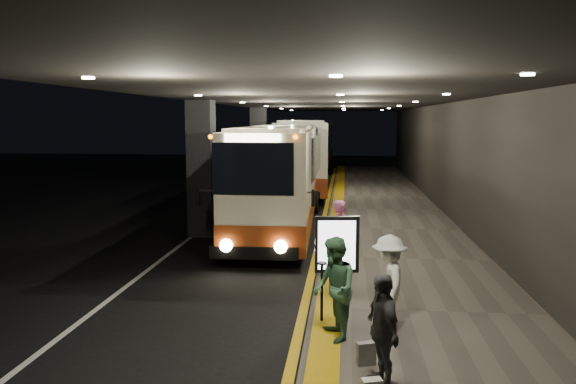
{
  "coord_description": "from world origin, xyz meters",
  "views": [
    {
      "loc": [
        3.14,
        -13.75,
        3.8
      ],
      "look_at": [
        1.5,
        2.26,
        1.7
      ],
      "focal_mm": 35.0,
      "sensor_mm": 36.0,
      "label": 1
    }
  ],
  "objects_px": {
    "coach_second": "(303,158)",
    "passenger_waiting_white": "(389,282)",
    "coach_third": "(315,146)",
    "passenger_boarding": "(341,236)",
    "passenger_waiting_green": "(334,289)",
    "passenger_waiting_grey": "(382,330)",
    "info_sign": "(337,246)",
    "coach_main": "(279,182)",
    "bag_polka": "(366,353)",
    "stanchion_post": "(322,292)"
  },
  "relations": [
    {
      "from": "info_sign",
      "to": "bag_polka",
      "type": "bearing_deg",
      "value": -87.01
    },
    {
      "from": "coach_third",
      "to": "passenger_waiting_green",
      "type": "xyz_separation_m",
      "value": [
        2.19,
        -34.34,
        -0.69
      ]
    },
    {
      "from": "coach_main",
      "to": "coach_second",
      "type": "xyz_separation_m",
      "value": [
        -0.0,
        10.75,
        0.08
      ]
    },
    {
      "from": "coach_second",
      "to": "passenger_waiting_white",
      "type": "bearing_deg",
      "value": -84.36
    },
    {
      "from": "coach_second",
      "to": "stanchion_post",
      "type": "distance_m",
      "value": 19.92
    },
    {
      "from": "passenger_waiting_green",
      "to": "passenger_waiting_grey",
      "type": "relative_size",
      "value": 1.09
    },
    {
      "from": "coach_third",
      "to": "passenger_boarding",
      "type": "height_order",
      "value": "coach_third"
    },
    {
      "from": "coach_main",
      "to": "stanchion_post",
      "type": "height_order",
      "value": "coach_main"
    },
    {
      "from": "passenger_waiting_grey",
      "to": "stanchion_post",
      "type": "distance_m",
      "value": 2.57
    },
    {
      "from": "coach_main",
      "to": "stanchion_post",
      "type": "bearing_deg",
      "value": -80.12
    },
    {
      "from": "passenger_boarding",
      "to": "passenger_waiting_green",
      "type": "relative_size",
      "value": 1.0
    },
    {
      "from": "coach_third",
      "to": "bag_polka",
      "type": "height_order",
      "value": "coach_third"
    },
    {
      "from": "passenger_boarding",
      "to": "stanchion_post",
      "type": "height_order",
      "value": "passenger_boarding"
    },
    {
      "from": "passenger_waiting_green",
      "to": "passenger_waiting_grey",
      "type": "bearing_deg",
      "value": 7.8
    },
    {
      "from": "passenger_waiting_green",
      "to": "coach_main",
      "type": "bearing_deg",
      "value": 176.17
    },
    {
      "from": "coach_main",
      "to": "coach_third",
      "type": "bearing_deg",
      "value": 88.6
    },
    {
      "from": "passenger_waiting_grey",
      "to": "coach_second",
      "type": "bearing_deg",
      "value": 168.84
    },
    {
      "from": "coach_main",
      "to": "info_sign",
      "type": "distance_m",
      "value": 8.52
    },
    {
      "from": "stanchion_post",
      "to": "passenger_waiting_green",
      "type": "bearing_deg",
      "value": -73.76
    },
    {
      "from": "coach_third",
      "to": "coach_second",
      "type": "bearing_deg",
      "value": -89.21
    },
    {
      "from": "coach_third",
      "to": "passenger_waiting_grey",
      "type": "bearing_deg",
      "value": -85.06
    },
    {
      "from": "passenger_waiting_grey",
      "to": "info_sign",
      "type": "relative_size",
      "value": 0.88
    },
    {
      "from": "coach_main",
      "to": "passenger_waiting_green",
      "type": "xyz_separation_m",
      "value": [
        2.08,
        -9.87,
        -0.65
      ]
    },
    {
      "from": "coach_second",
      "to": "passenger_waiting_grey",
      "type": "distance_m",
      "value": 22.38
    },
    {
      "from": "coach_main",
      "to": "passenger_boarding",
      "type": "relative_size",
      "value": 6.45
    },
    {
      "from": "coach_main",
      "to": "passenger_waiting_white",
      "type": "xyz_separation_m",
      "value": [
        3.03,
        -9.22,
        -0.69
      ]
    },
    {
      "from": "passenger_waiting_green",
      "to": "info_sign",
      "type": "height_order",
      "value": "info_sign"
    },
    {
      "from": "coach_second",
      "to": "coach_third",
      "type": "relative_size",
      "value": 1.03
    },
    {
      "from": "coach_main",
      "to": "stanchion_post",
      "type": "distance_m",
      "value": 9.29
    },
    {
      "from": "coach_third",
      "to": "passenger_waiting_green",
      "type": "relative_size",
      "value": 6.54
    },
    {
      "from": "coach_third",
      "to": "passenger_boarding",
      "type": "bearing_deg",
      "value": -85.33
    },
    {
      "from": "passenger_boarding",
      "to": "bag_polka",
      "type": "height_order",
      "value": "passenger_boarding"
    },
    {
      "from": "coach_main",
      "to": "coach_third",
      "type": "relative_size",
      "value": 0.99
    },
    {
      "from": "passenger_waiting_grey",
      "to": "info_sign",
      "type": "xyz_separation_m",
      "value": [
        -0.67,
        3.18,
        0.42
      ]
    },
    {
      "from": "coach_main",
      "to": "bag_polka",
      "type": "height_order",
      "value": "coach_main"
    },
    {
      "from": "passenger_waiting_grey",
      "to": "passenger_boarding",
      "type": "bearing_deg",
      "value": 167.71
    },
    {
      "from": "coach_second",
      "to": "coach_main",
      "type": "bearing_deg",
      "value": -92.98
    },
    {
      "from": "passenger_waiting_green",
      "to": "passenger_waiting_white",
      "type": "bearing_deg",
      "value": 108.93
    },
    {
      "from": "bag_polka",
      "to": "stanchion_post",
      "type": "xyz_separation_m",
      "value": [
        -0.74,
        1.76,
        0.37
      ]
    },
    {
      "from": "passenger_waiting_green",
      "to": "passenger_waiting_white",
      "type": "distance_m",
      "value": 1.15
    },
    {
      "from": "coach_main",
      "to": "passenger_waiting_grey",
      "type": "distance_m",
      "value": 11.79
    },
    {
      "from": "coach_third",
      "to": "stanchion_post",
      "type": "height_order",
      "value": "coach_third"
    },
    {
      "from": "passenger_waiting_green",
      "to": "info_sign",
      "type": "bearing_deg",
      "value": 163.82
    },
    {
      "from": "info_sign",
      "to": "passenger_boarding",
      "type": "bearing_deg",
      "value": 80.75
    },
    {
      "from": "passenger_waiting_green",
      "to": "bag_polka",
      "type": "distance_m",
      "value": 1.27
    },
    {
      "from": "passenger_waiting_white",
      "to": "passenger_waiting_grey",
      "type": "bearing_deg",
      "value": -6.97
    },
    {
      "from": "passenger_waiting_green",
      "to": "info_sign",
      "type": "relative_size",
      "value": 0.96
    },
    {
      "from": "bag_polka",
      "to": "stanchion_post",
      "type": "relative_size",
      "value": 0.32
    },
    {
      "from": "coach_third",
      "to": "passenger_waiting_green",
      "type": "height_order",
      "value": "coach_third"
    },
    {
      "from": "coach_second",
      "to": "info_sign",
      "type": "height_order",
      "value": "coach_second"
    }
  ]
}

